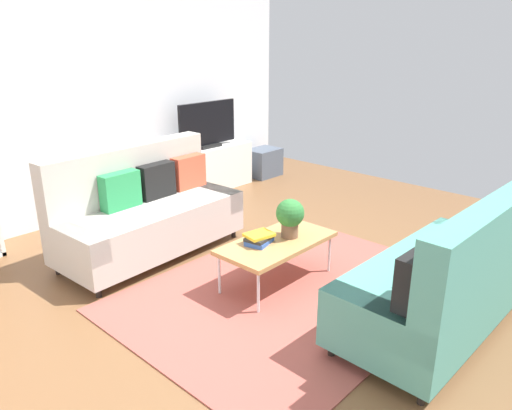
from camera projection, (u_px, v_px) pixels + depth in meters
name	position (u px, v px, depth m)	size (l,w,h in m)	color
ground_plane	(261.00, 280.00, 4.53)	(7.68, 7.68, 0.00)	brown
wall_far	(89.00, 97.00, 5.84)	(6.40, 0.12, 2.90)	silver
area_rug	(290.00, 291.00, 4.33)	(2.90, 2.20, 0.01)	#9E4C42
couch_beige	(147.00, 211.00, 4.98)	(1.94, 0.93, 1.10)	#B2ADA3
couch_green	(447.00, 278.00, 3.63)	(1.92, 0.88, 1.10)	teal
coffee_table	(277.00, 244.00, 4.36)	(1.10, 0.56, 0.42)	#B7844C
tv_console	(208.00, 168.00, 7.08)	(1.40, 0.44, 0.64)	silver
tv	(208.00, 125.00, 6.86)	(1.00, 0.20, 0.64)	black
storage_trunk	(264.00, 162.00, 7.81)	(0.52, 0.40, 0.44)	#4C5666
potted_plant	(290.00, 216.00, 4.37)	(0.26, 0.26, 0.36)	brown
table_book_0	(259.00, 241.00, 4.29)	(0.24, 0.18, 0.04)	#3359B2
table_book_1	(259.00, 238.00, 4.28)	(0.24, 0.18, 0.03)	#262626
table_book_2	(259.00, 235.00, 4.27)	(0.24, 0.18, 0.03)	gold
vase_0	(173.00, 147.00, 6.57)	(0.13, 0.13, 0.17)	silver
bottle_0	(188.00, 145.00, 6.65)	(0.05, 0.05, 0.18)	orange
bottle_1	(194.00, 144.00, 6.72)	(0.04, 0.04, 0.18)	purple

